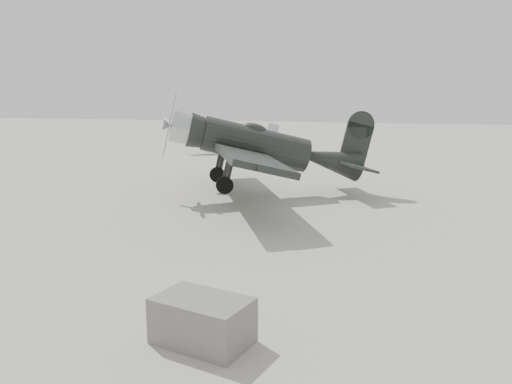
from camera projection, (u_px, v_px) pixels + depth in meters
The scene contains 4 objects.
ground at pixel (192, 240), 16.73m from camera, with size 160.00×160.00×0.00m, color #A5A292.
lowwing_monoplane at pixel (265, 147), 23.58m from camera, with size 10.69×13.35×4.47m.
highwing_monoplane at pixel (225, 127), 42.88m from camera, with size 9.22×11.60×3.43m.
equipment_block at pixel (202, 321), 9.65m from camera, with size 1.83×1.14×0.91m, color slate.
Camera 1 is at (6.55, -14.89, 4.72)m, focal length 35.00 mm.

